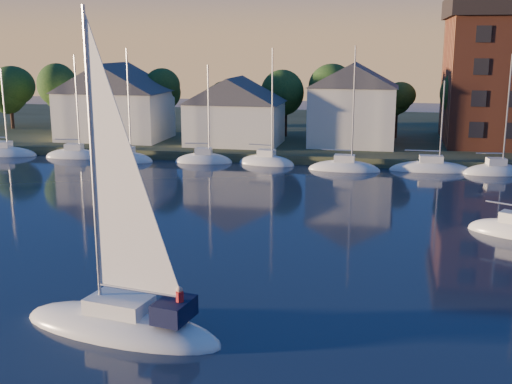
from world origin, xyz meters
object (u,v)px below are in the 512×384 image
(clubhouse_west, at_px, (114,100))
(drifting_sailboat_right, at_px, (512,234))
(clubhouse_east, at_px, (353,104))
(hero_sailboat, at_px, (123,318))
(clubhouse_centre, at_px, (235,110))

(clubhouse_west, bearing_deg, drifting_sailboat_right, -35.79)
(clubhouse_east, bearing_deg, drifting_sailboat_right, -67.72)
(hero_sailboat, distance_m, drifting_sailboat_right, 28.37)
(clubhouse_west, bearing_deg, clubhouse_east, 1.91)
(drifting_sailboat_right, bearing_deg, clubhouse_east, 140.17)
(clubhouse_east, height_order, hero_sailboat, hero_sailboat)
(clubhouse_west, bearing_deg, clubhouse_centre, -3.58)
(hero_sailboat, relative_size, drifting_sailboat_right, 1.52)
(clubhouse_east, xyz_separation_m, drifting_sailboat_right, (13.16, -32.12, -5.90))
(clubhouse_west, height_order, drifting_sailboat_right, clubhouse_west)
(clubhouse_east, bearing_deg, clubhouse_west, -178.09)
(clubhouse_west, relative_size, hero_sailboat, 0.87)
(clubhouse_west, height_order, clubhouse_east, clubhouse_east)
(clubhouse_centre, xyz_separation_m, hero_sailboat, (6.85, -49.92, -4.49))
(clubhouse_centre, bearing_deg, clubhouse_west, 176.42)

